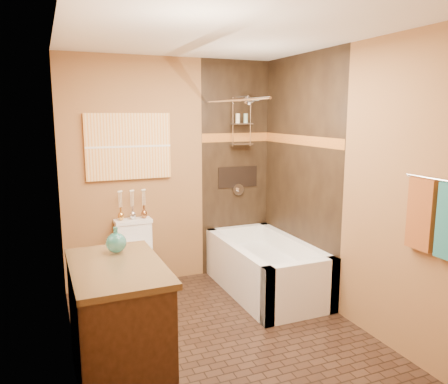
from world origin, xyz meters
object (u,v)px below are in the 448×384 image
toilet (137,258)px  sunset_painting (129,146)px  vanity (118,325)px  bathtub (265,271)px

toilet → sunset_painting: bearing=89.0°
toilet → vanity: size_ratio=0.77×
vanity → bathtub: bearing=30.9°
sunset_painting → vanity: 2.15m
toilet → vanity: 1.59m
sunset_painting → bathtub: sunset_painting is taller
bathtub → toilet: 1.37m
bathtub → vanity: 2.04m
sunset_painting → toilet: (0.00, -0.26, -1.16)m
sunset_painting → vanity: sunset_painting is taller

